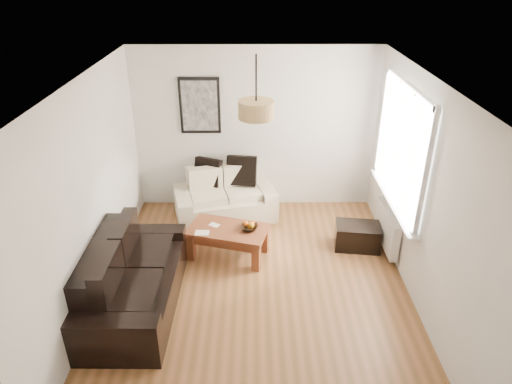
{
  "coord_description": "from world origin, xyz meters",
  "views": [
    {
      "loc": [
        -0.03,
        -4.62,
        3.74
      ],
      "look_at": [
        0.0,
        0.6,
        1.05
      ],
      "focal_mm": 32.24,
      "sensor_mm": 36.0,
      "label": 1
    }
  ],
  "objects_px": {
    "ottoman": "(357,236)",
    "sofa_leather": "(134,276)",
    "coffee_table": "(228,242)",
    "loveseat_cream": "(225,195)"
  },
  "relations": [
    {
      "from": "sofa_leather",
      "to": "coffee_table",
      "type": "xyz_separation_m",
      "value": [
        1.04,
        1.03,
        -0.2
      ]
    },
    {
      "from": "ottoman",
      "to": "sofa_leather",
      "type": "bearing_deg",
      "value": -157.0
    },
    {
      "from": "sofa_leather",
      "to": "ottoman",
      "type": "height_order",
      "value": "sofa_leather"
    },
    {
      "from": "loveseat_cream",
      "to": "sofa_leather",
      "type": "distance_m",
      "value": 2.3
    },
    {
      "from": "loveseat_cream",
      "to": "coffee_table",
      "type": "relative_size",
      "value": 1.45
    },
    {
      "from": "loveseat_cream",
      "to": "sofa_leather",
      "type": "relative_size",
      "value": 0.79
    },
    {
      "from": "coffee_table",
      "to": "sofa_leather",
      "type": "bearing_deg",
      "value": -135.45
    },
    {
      "from": "loveseat_cream",
      "to": "coffee_table",
      "type": "xyz_separation_m",
      "value": [
        0.1,
        -1.07,
        -0.16
      ]
    },
    {
      "from": "loveseat_cream",
      "to": "coffee_table",
      "type": "distance_m",
      "value": 1.08
    },
    {
      "from": "coffee_table",
      "to": "ottoman",
      "type": "height_order",
      "value": "coffee_table"
    }
  ]
}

